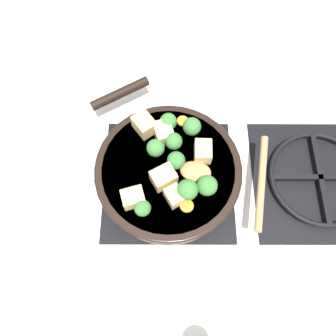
# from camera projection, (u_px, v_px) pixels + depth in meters

# --- Properties ---
(ground_plane) EXTENTS (2.40, 2.40, 0.00)m
(ground_plane) POSITION_uv_depth(u_px,v_px,m) (168.00, 180.00, 0.79)
(ground_plane) COLOR white
(front_burner_grate) EXTENTS (0.31, 0.31, 0.03)m
(front_burner_grate) POSITION_uv_depth(u_px,v_px,m) (168.00, 178.00, 0.78)
(front_burner_grate) COLOR black
(front_burner_grate) RESTS_ON ground_plane
(rear_burner_grate) EXTENTS (0.31, 0.31, 0.03)m
(rear_burner_grate) POSITION_uv_depth(u_px,v_px,m) (318.00, 179.00, 0.78)
(rear_burner_grate) COLOR black
(rear_burner_grate) RESTS_ON ground_plane
(skillet_pan) EXTENTS (0.42, 0.36, 0.05)m
(skillet_pan) POSITION_uv_depth(u_px,v_px,m) (168.00, 171.00, 0.74)
(skillet_pan) COLOR black
(skillet_pan) RESTS_ON front_burner_grate
(wooden_spoon) EXTENTS (0.22, 0.21, 0.02)m
(wooden_spoon) POSITION_uv_depth(u_px,v_px,m) (231.00, 177.00, 0.71)
(wooden_spoon) COLOR #A87A4C
(wooden_spoon) RESTS_ON skillet_pan
(tofu_cube_center_large) EXTENTS (0.06, 0.06, 0.04)m
(tofu_cube_center_large) POSITION_uv_depth(u_px,v_px,m) (144.00, 125.00, 0.74)
(tofu_cube_center_large) COLOR #DBB770
(tofu_cube_center_large) RESTS_ON skillet_pan
(tofu_cube_near_handle) EXTENTS (0.06, 0.05, 0.04)m
(tofu_cube_near_handle) POSITION_uv_depth(u_px,v_px,m) (163.00, 133.00, 0.74)
(tofu_cube_near_handle) COLOR #DBB770
(tofu_cube_near_handle) RESTS_ON skillet_pan
(tofu_cube_east_chunk) EXTENTS (0.05, 0.04, 0.04)m
(tofu_cube_east_chunk) POSITION_uv_depth(u_px,v_px,m) (203.00, 152.00, 0.72)
(tofu_cube_east_chunk) COLOR #DBB770
(tofu_cube_east_chunk) RESTS_ON skillet_pan
(tofu_cube_west_chunk) EXTENTS (0.06, 0.06, 0.04)m
(tofu_cube_west_chunk) POSITION_uv_depth(u_px,v_px,m) (163.00, 177.00, 0.69)
(tofu_cube_west_chunk) COLOR #DBB770
(tofu_cube_west_chunk) RESTS_ON skillet_pan
(tofu_cube_back_piece) EXTENTS (0.05, 0.05, 0.04)m
(tofu_cube_back_piece) POSITION_uv_depth(u_px,v_px,m) (133.00, 198.00, 0.68)
(tofu_cube_back_piece) COLOR #DBB770
(tofu_cube_back_piece) RESTS_ON skillet_pan
(tofu_cube_front_piece) EXTENTS (0.05, 0.05, 0.03)m
(tofu_cube_front_piece) POSITION_uv_depth(u_px,v_px,m) (174.00, 196.00, 0.68)
(tofu_cube_front_piece) COLOR #DBB770
(tofu_cube_front_piece) RESTS_ON skillet_pan
(broccoli_floret_near_spoon) EXTENTS (0.04, 0.04, 0.05)m
(broccoli_floret_near_spoon) POSITION_uv_depth(u_px,v_px,m) (173.00, 141.00, 0.72)
(broccoli_floret_near_spoon) COLOR #709956
(broccoli_floret_near_spoon) RESTS_ON skillet_pan
(broccoli_floret_center_top) EXTENTS (0.04, 0.04, 0.05)m
(broccoli_floret_center_top) POSITION_uv_depth(u_px,v_px,m) (192.00, 127.00, 0.73)
(broccoli_floret_center_top) COLOR #709956
(broccoli_floret_center_top) RESTS_ON skillet_pan
(broccoli_floret_east_rim) EXTENTS (0.04, 0.04, 0.05)m
(broccoli_floret_east_rim) POSITION_uv_depth(u_px,v_px,m) (207.00, 186.00, 0.68)
(broccoli_floret_east_rim) COLOR #709956
(broccoli_floret_east_rim) RESTS_ON skillet_pan
(broccoli_floret_west_rim) EXTENTS (0.05, 0.05, 0.05)m
(broccoli_floret_west_rim) POSITION_uv_depth(u_px,v_px,m) (187.00, 190.00, 0.67)
(broccoli_floret_west_rim) COLOR #709956
(broccoli_floret_west_rim) RESTS_ON skillet_pan
(broccoli_floret_north_edge) EXTENTS (0.04, 0.04, 0.05)m
(broccoli_floret_north_edge) POSITION_uv_depth(u_px,v_px,m) (155.00, 148.00, 0.71)
(broccoli_floret_north_edge) COLOR #709956
(broccoli_floret_north_edge) RESTS_ON skillet_pan
(broccoli_floret_south_cluster) EXTENTS (0.04, 0.04, 0.05)m
(broccoli_floret_south_cluster) POSITION_uv_depth(u_px,v_px,m) (170.00, 122.00, 0.74)
(broccoli_floret_south_cluster) COLOR #709956
(broccoli_floret_south_cluster) RESTS_ON skillet_pan
(broccoli_floret_mid_floret) EXTENTS (0.03, 0.03, 0.04)m
(broccoli_floret_mid_floret) POSITION_uv_depth(u_px,v_px,m) (142.00, 208.00, 0.66)
(broccoli_floret_mid_floret) COLOR #709956
(broccoli_floret_mid_floret) RESTS_ON skillet_pan
(broccoli_floret_small_inner) EXTENTS (0.04, 0.04, 0.05)m
(broccoli_floret_small_inner) POSITION_uv_depth(u_px,v_px,m) (176.00, 160.00, 0.70)
(broccoli_floret_small_inner) COLOR #709956
(broccoli_floret_small_inner) RESTS_ON skillet_pan
(carrot_slice_orange_thin) EXTENTS (0.03, 0.03, 0.01)m
(carrot_slice_orange_thin) POSITION_uv_depth(u_px,v_px,m) (186.00, 206.00, 0.69)
(carrot_slice_orange_thin) COLOR orange
(carrot_slice_orange_thin) RESTS_ON skillet_pan
(carrot_slice_near_center) EXTENTS (0.03, 0.03, 0.01)m
(carrot_slice_near_center) POSITION_uv_depth(u_px,v_px,m) (182.00, 121.00, 0.77)
(carrot_slice_near_center) COLOR orange
(carrot_slice_near_center) RESTS_ON skillet_pan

